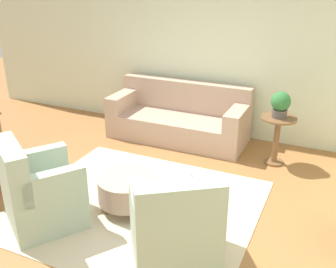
{
  "coord_description": "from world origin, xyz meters",
  "views": [
    {
      "loc": [
        1.97,
        -3.44,
        2.59
      ],
      "look_at": [
        0.15,
        0.55,
        0.75
      ],
      "focal_mm": 42.0,
      "sensor_mm": 36.0,
      "label": 1
    }
  ],
  "objects_px": {
    "armchair_right": "(175,231)",
    "potted_plant_on_side_table": "(281,104)",
    "armchair_left": "(38,193)",
    "side_table": "(277,133)",
    "couch": "(179,119)",
    "ottoman_table": "(127,189)"
  },
  "relations": [
    {
      "from": "armchair_right",
      "to": "potted_plant_on_side_table",
      "type": "xyz_separation_m",
      "value": [
        0.46,
        2.54,
        0.51
      ]
    },
    {
      "from": "armchair_left",
      "to": "armchair_right",
      "type": "distance_m",
      "value": 1.59
    },
    {
      "from": "side_table",
      "to": "couch",
      "type": "bearing_deg",
      "value": 169.96
    },
    {
      "from": "couch",
      "to": "armchair_left",
      "type": "height_order",
      "value": "armchair_left"
    },
    {
      "from": "ottoman_table",
      "to": "side_table",
      "type": "xyz_separation_m",
      "value": [
        1.33,
        1.91,
        0.2
      ]
    },
    {
      "from": "potted_plant_on_side_table",
      "to": "ottoman_table",
      "type": "bearing_deg",
      "value": -124.89
    },
    {
      "from": "couch",
      "to": "armchair_right",
      "type": "distance_m",
      "value": 3.06
    },
    {
      "from": "side_table",
      "to": "potted_plant_on_side_table",
      "type": "bearing_deg",
      "value": 45.0
    },
    {
      "from": "couch",
      "to": "potted_plant_on_side_table",
      "type": "distance_m",
      "value": 1.74
    },
    {
      "from": "armchair_left",
      "to": "side_table",
      "type": "xyz_separation_m",
      "value": [
        2.05,
        2.54,
        0.08
      ]
    },
    {
      "from": "armchair_left",
      "to": "couch",
      "type": "bearing_deg",
      "value": 81.29
    },
    {
      "from": "armchair_left",
      "to": "armchair_right",
      "type": "xyz_separation_m",
      "value": [
        1.59,
        0.0,
        0.0
      ]
    },
    {
      "from": "couch",
      "to": "potted_plant_on_side_table",
      "type": "height_order",
      "value": "potted_plant_on_side_table"
    },
    {
      "from": "armchair_right",
      "to": "potted_plant_on_side_table",
      "type": "relative_size",
      "value": 2.87
    },
    {
      "from": "side_table",
      "to": "armchair_left",
      "type": "bearing_deg",
      "value": -128.9
    },
    {
      "from": "side_table",
      "to": "potted_plant_on_side_table",
      "type": "distance_m",
      "value": 0.43
    },
    {
      "from": "potted_plant_on_side_table",
      "to": "couch",
      "type": "bearing_deg",
      "value": 169.96
    },
    {
      "from": "armchair_left",
      "to": "armchair_right",
      "type": "bearing_deg",
      "value": 0.0
    },
    {
      "from": "armchair_right",
      "to": "potted_plant_on_side_table",
      "type": "bearing_deg",
      "value": 79.75
    },
    {
      "from": "armchair_right",
      "to": "ottoman_table",
      "type": "relative_size",
      "value": 1.58
    },
    {
      "from": "armchair_left",
      "to": "ottoman_table",
      "type": "height_order",
      "value": "armchair_left"
    },
    {
      "from": "armchair_right",
      "to": "side_table",
      "type": "bearing_deg",
      "value": 79.75
    }
  ]
}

